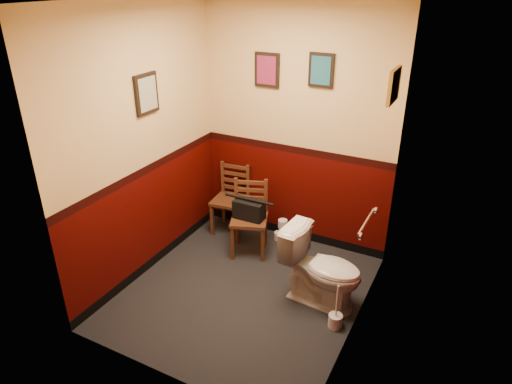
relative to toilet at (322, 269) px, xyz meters
The scene contains 16 objects.
floor 0.84m from the toilet, 163.98° to the right, with size 2.20×2.40×0.00m, color black.
wall_back 1.57m from the toilet, 125.94° to the left, with size 2.20×2.70×0.00m, color #3B0503.
wall_front 1.86m from the toilet, 117.10° to the right, with size 2.20×2.70×0.00m, color #3B0503.
wall_left 2.07m from the toilet, behind, with size 2.40×2.70×0.00m, color #3B0503.
wall_right 1.07m from the toilet, 28.54° to the right, with size 2.40×2.70×0.00m, color #3B0503.
grab_bar 0.67m from the toilet, ahead, with size 0.05×0.56×0.06m.
framed_print_back_a 2.14m from the toilet, 137.72° to the left, with size 0.28×0.04×0.36m.
framed_print_back_b 1.95m from the toilet, 115.79° to the left, with size 0.26×0.04×0.34m.
framed_print_left 2.33m from the toilet, behind, with size 0.04×0.30×0.38m.
framed_print_right 1.76m from the toilet, 47.57° to the left, with size 0.04×0.34×0.28m.
toilet is the anchor object (origin of this frame).
toilet_brush 0.47m from the toilet, 48.05° to the right, with size 0.13×0.13×0.45m.
chair_left 1.66m from the toilet, 150.98° to the left, with size 0.43×0.43×0.83m.
chair_right 1.14m from the toilet, 154.53° to the left, with size 0.50×0.50×0.83m.
handbag 1.13m from the toilet, 155.86° to the left, with size 0.34×0.17×0.24m.
tp_stack 1.17m from the toilet, 132.60° to the left, with size 0.23×0.14×0.29m.
Camera 1 is at (1.78, -3.21, 2.89)m, focal length 32.00 mm.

